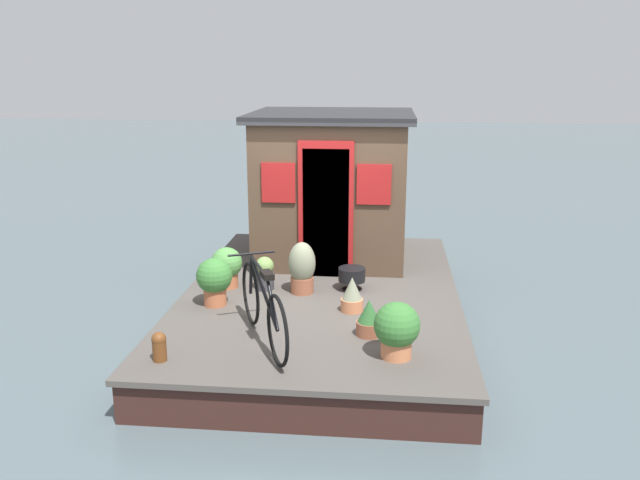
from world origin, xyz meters
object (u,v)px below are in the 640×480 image
Objects in this scene: potted_plant_sage at (352,295)px; charcoal_grill at (352,275)px; potted_plant_thyme at (397,328)px; potted_plant_lavender at (265,273)px; houseboat_cabin at (332,185)px; potted_plant_fern at (214,279)px; potted_plant_mint at (227,266)px; bicycle at (263,307)px; potted_plant_ivy at (369,318)px; potted_plant_basil at (302,268)px; mooring_bollard at (159,345)px.

potted_plant_sage reaches higher than charcoal_grill.
potted_plant_lavender is at bearing 41.65° from potted_plant_thyme.
potted_plant_fern is (-2.17, 1.19, -0.74)m from houseboat_cabin.
potted_plant_thyme reaches higher than potted_plant_sage.
potted_plant_fern reaches higher than potted_plant_mint.
bicycle is 3.13× the size of potted_plant_mint.
potted_plant_ivy is at bearing 28.97° from potted_plant_thyme.
bicycle reaches higher than potted_plant_basil.
potted_plant_basil reaches higher than charcoal_grill.
potted_plant_basil is 1.16× the size of potted_plant_thyme.
potted_plant_mint is 2.80m from potted_plant_thyme.
potted_plant_fern is at bearing 88.82° from potted_plant_sage.
potted_plant_basil is at bearing -28.44° from mooring_bollard.
potted_plant_basil is 1.10m from potted_plant_fern.
potted_plant_sage reaches higher than potted_plant_ivy.
potted_plant_mint is 2.16m from mooring_bollard.
potted_plant_sage is at bearing -41.42° from bicycle.
potted_plant_sage is (0.67, 0.21, 0.01)m from potted_plant_ivy.
potted_plant_sage is 1.61m from potted_plant_fern.
potted_plant_ivy is at bearing -134.48° from potted_plant_lavender.
potted_plant_basil is 1.54× the size of potted_plant_lavender.
potted_plant_thyme is 2.42m from potted_plant_fern.
potted_plant_thyme is 1.65× the size of charcoal_grill.
potted_plant_lavender is (1.60, 0.28, -0.17)m from bicycle.
potted_plant_sage is (-0.67, -1.62, -0.08)m from potted_plant_mint.
bicycle reaches higher than potted_plant_ivy.
potted_plant_mint reaches higher than potted_plant_ivy.
mooring_bollard is at bearing 112.46° from potted_plant_ivy.
potted_plant_fern is at bearing 141.90° from potted_plant_lavender.
houseboat_cabin is at bearing 12.32° from potted_plant_ivy.
potted_plant_ivy is 2.27m from potted_plant_mint.
potted_plant_ivy is 1.51m from potted_plant_basil.
bicycle is 2.51× the size of potted_plant_basil.
potted_plant_sage is 0.71m from charcoal_grill.
potted_plant_ivy is 0.93× the size of potted_plant_lavender.
potted_plant_thyme is (-1.74, -1.14, -0.03)m from potted_plant_basil.
charcoal_grill is at bearing -38.01° from mooring_bollard.
potted_plant_thyme is at bearing -99.23° from bicycle.
houseboat_cabin is at bearing 15.03° from potted_plant_thyme.
potted_plant_mint is 1.75m from potted_plant_sage.
potted_plant_basil reaches higher than potted_plant_lavender.
potted_plant_mint is at bearing 86.76° from potted_plant_lavender.
potted_plant_mint is (1.63, 0.77, -0.10)m from bicycle.
charcoal_grill is at bearing -86.61° from potted_plant_lavender.
charcoal_grill is 2.78m from mooring_bollard.
potted_plant_lavender reaches higher than mooring_bollard.
bicycle is 1.07m from mooring_bollard.
potted_plant_ivy reaches higher than mooring_bollard.
houseboat_cabin is 7.79× the size of mooring_bollard.
houseboat_cabin is 4.02m from mooring_bollard.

